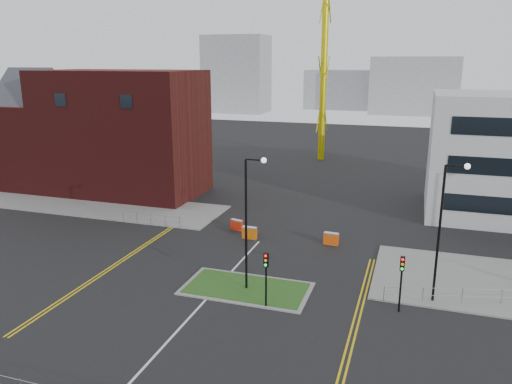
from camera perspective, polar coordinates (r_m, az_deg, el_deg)
ground at (r=28.87m, az=-10.52°, el=-16.92°), size 200.00×200.00×0.00m
pavement_left at (r=56.09m, az=-17.87°, el=-1.42°), size 28.00×8.00×0.12m
island_kerb at (r=34.53m, az=-1.10°, el=-10.98°), size 8.60×4.60×0.08m
grass_island at (r=34.52m, az=-1.10°, el=-10.95°), size 8.00×4.00×0.12m
brick_building at (r=61.19m, az=-17.38°, el=6.45°), size 24.20×10.07×14.24m
streetlamp_island at (r=32.48m, az=-0.79°, el=-2.47°), size 1.46×0.36×9.18m
streetlamp_right_near at (r=32.85m, az=20.68°, el=-3.26°), size 1.46×0.36×9.18m
traffic_light_island at (r=31.17m, az=1.15°, el=-8.83°), size 0.28×0.33×3.65m
traffic_light_right at (r=31.87m, az=16.31°, el=-8.91°), size 0.28×0.33×3.65m
railing_left at (r=47.91m, az=-11.94°, el=-2.89°), size 6.05×0.05×1.10m
centre_line at (r=30.38m, az=-8.67°, el=-15.10°), size 0.15×30.00×0.01m
yellow_left_a at (r=40.77m, az=-15.03°, el=-7.39°), size 0.12×24.00×0.01m
yellow_left_b at (r=40.62m, az=-14.67°, el=-7.45°), size 0.12×24.00×0.01m
yellow_right_a at (r=31.34m, az=11.11°, el=-14.21°), size 0.12×20.00×0.01m
yellow_right_b at (r=31.31m, az=11.67°, el=-14.27°), size 0.12×20.00×0.01m
skyline_a at (r=150.75m, az=-2.23°, el=13.30°), size 18.00×12.00×22.00m
skyline_b at (r=151.51m, az=17.61°, el=11.50°), size 24.00×12.00×16.00m
skyline_d at (r=162.85m, az=11.17°, el=11.39°), size 30.00×12.00×12.00m
barrier_left at (r=43.48m, az=-0.75°, el=-4.63°), size 1.30×0.49×1.08m
barrier_mid at (r=45.71m, az=-2.22°, el=-3.73°), size 1.22×0.69×0.97m
barrier_right at (r=42.60m, az=8.58°, el=-5.24°), size 1.27×0.50×1.05m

